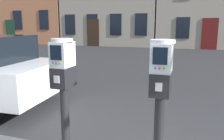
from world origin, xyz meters
name	(u,v)px	position (x,y,z in m)	size (l,w,h in m)	color
parking_meter_near_kerb	(64,81)	(-0.88, -0.12, 1.08)	(0.22, 0.25, 1.36)	black
parking_meter_twin_adjacent	(160,88)	(0.08, -0.12, 1.09)	(0.22, 0.25, 1.37)	black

